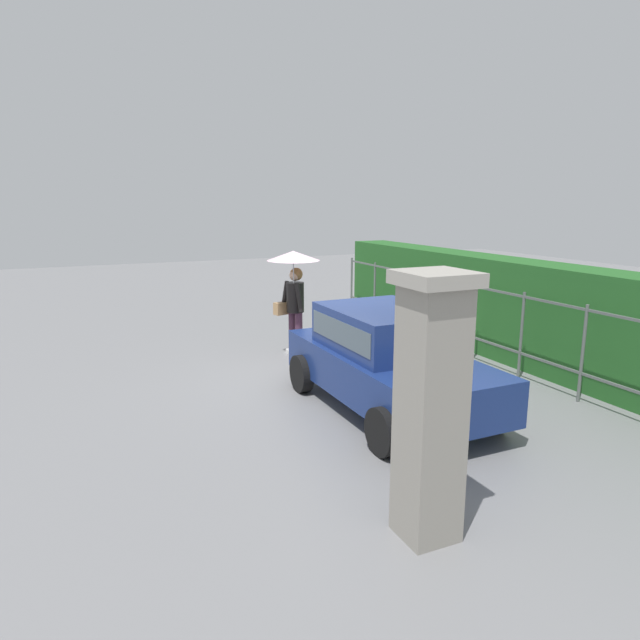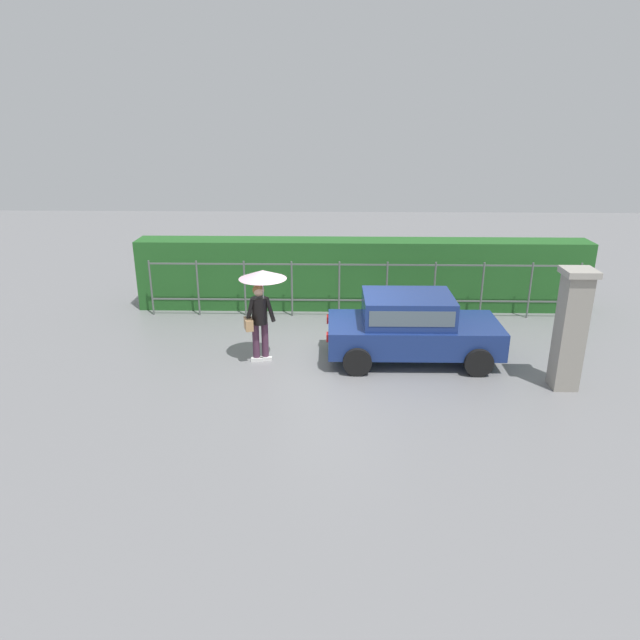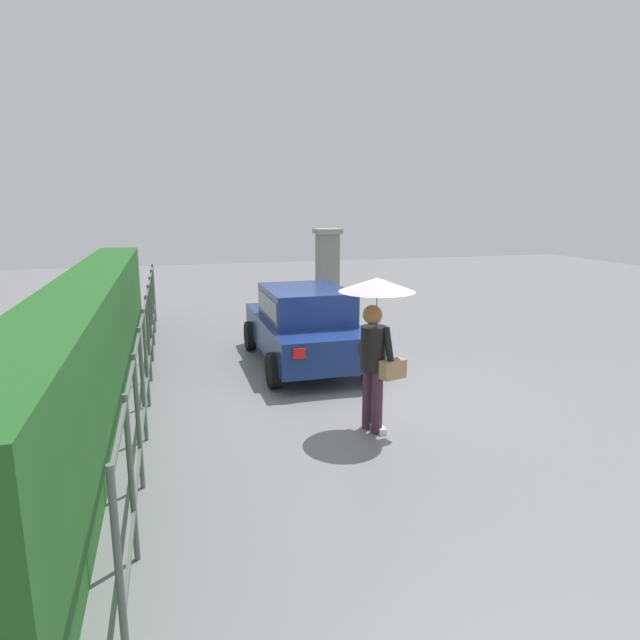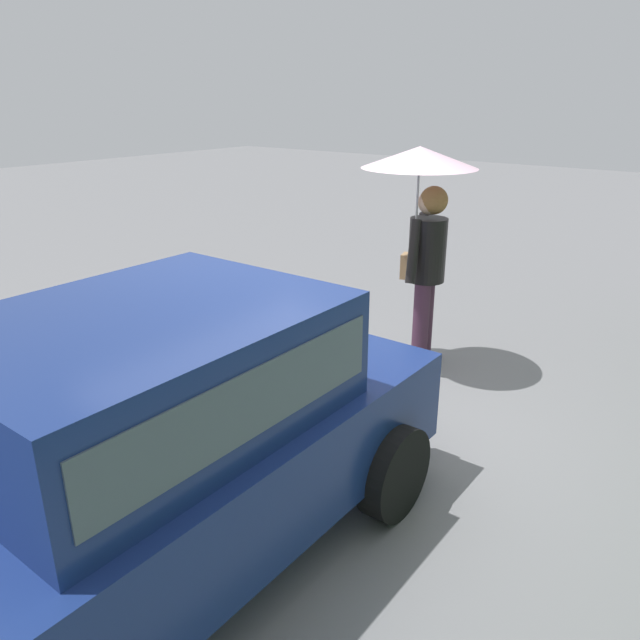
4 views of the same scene
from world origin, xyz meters
TOP-DOWN VIEW (x-y plane):
  - ground_plane at (0.00, 0.00)m, footprint 40.00×40.00m
  - car at (1.58, 0.16)m, footprint 3.75×1.88m
  - pedestrian at (-1.64, -0.00)m, footprint 1.01×1.01m

SIDE VIEW (x-z plane):
  - ground_plane at x=0.00m, z-range 0.00..0.00m
  - car at x=1.58m, z-range 0.06..1.54m
  - pedestrian at x=-1.64m, z-range 0.49..2.55m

